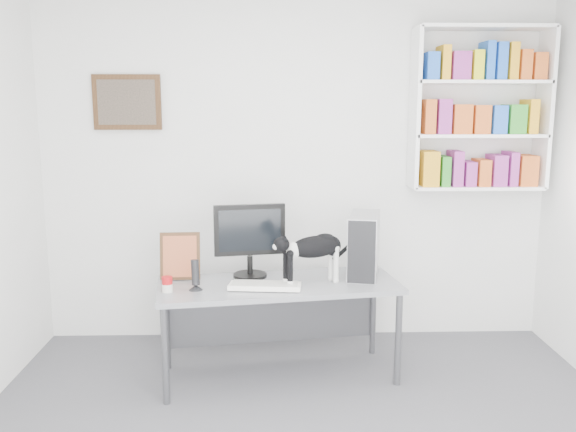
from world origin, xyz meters
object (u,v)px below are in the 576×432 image
at_px(desk, 279,330).
at_px(monitor, 250,240).
at_px(cat, 313,259).
at_px(speaker, 195,274).
at_px(soup_can, 167,284).
at_px(leaning_print, 180,255).
at_px(bookshelf, 480,109).
at_px(pc_tower, 364,245).
at_px(keyboard, 265,286).

xyz_separation_m(desk, monitor, (-0.20, 0.15, 0.61)).
distance_m(monitor, cat, 0.48).
relative_size(desk, cat, 2.89).
relative_size(speaker, soup_can, 2.11).
bearing_deg(leaning_print, cat, -11.86).
bearing_deg(speaker, desk, -1.71).
distance_m(bookshelf, speaker, 2.48).
bearing_deg(soup_can, leaning_print, 81.50).
distance_m(leaning_print, soup_can, 0.32).
bearing_deg(cat, monitor, 131.84).
height_order(bookshelf, leaning_print, bookshelf).
distance_m(bookshelf, pc_tower, 1.42).
relative_size(bookshelf, keyboard, 2.61).
height_order(keyboard, cat, cat).
xyz_separation_m(desk, keyboard, (-0.09, -0.13, 0.36)).
relative_size(bookshelf, speaker, 5.82).
bearing_deg(soup_can, keyboard, 4.84).
bearing_deg(bookshelf, desk, -157.18).
distance_m(desk, soup_can, 0.85).
xyz_separation_m(keyboard, leaning_print, (-0.59, 0.24, 0.15)).
xyz_separation_m(bookshelf, keyboard, (-1.64, -0.78, -1.15)).
bearing_deg(cat, keyboard, 170.93).
bearing_deg(desk, bookshelf, 14.29).
height_order(monitor, soup_can, monitor).
xyz_separation_m(keyboard, speaker, (-0.46, -0.02, 0.09)).
bearing_deg(pc_tower, leaning_print, -164.75).
relative_size(pc_tower, cat, 0.78).
bearing_deg(pc_tower, soup_can, -152.53).
height_order(bookshelf, pc_tower, bookshelf).
xyz_separation_m(desk, speaker, (-0.55, -0.15, 0.45)).
relative_size(monitor, keyboard, 1.12).
distance_m(bookshelf, keyboard, 2.15).
relative_size(pc_tower, soup_can, 4.39).
bearing_deg(soup_can, cat, 8.45).
relative_size(keyboard, pc_tower, 1.07).
height_order(bookshelf, desk, bookshelf).
relative_size(speaker, leaning_print, 0.62).
relative_size(bookshelf, leaning_print, 3.63).
bearing_deg(speaker, bookshelf, 3.97).
relative_size(monitor, pc_tower, 1.20).
height_order(pc_tower, speaker, pc_tower).
relative_size(soup_can, cat, 0.18).
relative_size(monitor, cat, 0.94).
distance_m(pc_tower, soup_can, 1.39).
bearing_deg(keyboard, cat, 20.81).
bearing_deg(monitor, pc_tower, -8.38).
xyz_separation_m(monitor, pc_tower, (0.81, 0.02, -0.04)).
xyz_separation_m(desk, leaning_print, (-0.68, 0.11, 0.51)).
bearing_deg(monitor, desk, -46.52).
distance_m(bookshelf, leaning_print, 2.50).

